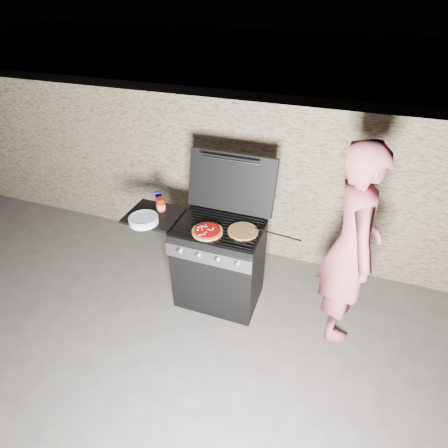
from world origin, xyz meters
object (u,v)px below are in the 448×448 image
(gas_grill, at_px, (196,259))
(person, at_px, (351,247))
(sauce_jar, at_px, (161,204))
(pizza_topped, at_px, (207,231))

(gas_grill, xyz_separation_m, person, (1.39, 0.06, 0.48))
(gas_grill, distance_m, sauce_jar, 0.64)
(pizza_topped, relative_size, sauce_jar, 2.08)
(gas_grill, bearing_deg, person, 2.30)
(gas_grill, height_order, pizza_topped, pizza_topped)
(sauce_jar, bearing_deg, person, -0.91)
(pizza_topped, height_order, sauce_jar, sauce_jar)
(gas_grill, bearing_deg, pizza_topped, -32.53)
(gas_grill, xyz_separation_m, sauce_jar, (-0.38, 0.08, 0.51))
(gas_grill, height_order, person, person)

